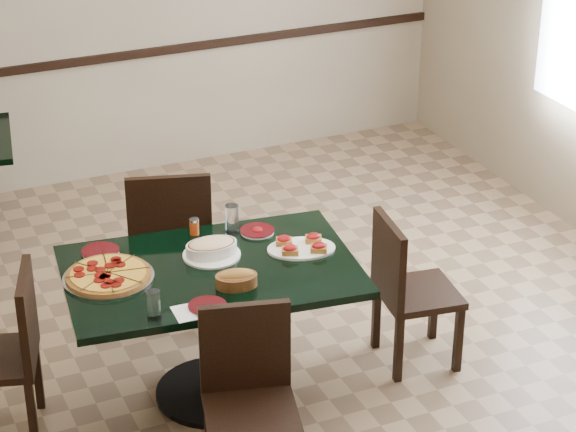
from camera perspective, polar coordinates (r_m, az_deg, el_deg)
name	(u,v)px	position (r m, az deg, el deg)	size (l,w,h in m)	color
floor	(270,360)	(6.17, -0.94, -7.34)	(5.50, 5.50, 0.00)	#896E4F
room_shell	(308,42)	(7.47, 1.04, 8.83)	(5.50, 5.50, 5.50)	silver
main_table	(212,300)	(5.61, -3.90, -4.27)	(1.53, 1.08, 0.75)	black
chair_far	(170,238)	(6.26, -6.00, -1.12)	(0.56, 0.56, 0.98)	black
chair_near	(249,391)	(5.08, -2.01, -8.87)	(0.50, 0.50, 0.88)	black
chair_right	(405,285)	(5.95, 5.99, -3.48)	(0.45, 0.45, 0.86)	black
chair_left	(9,346)	(5.56, -13.98, -6.45)	(0.51, 0.51, 0.87)	black
pepperoni_pizza	(108,275)	(5.48, -9.11, -2.99)	(0.44, 0.44, 0.04)	#B8B8BF
lasagna_casserole	(211,248)	(5.61, -3.91, -1.63)	(0.29, 0.29, 0.09)	white
bread_basket	(236,279)	(5.34, -2.64, -3.21)	(0.23, 0.18, 0.09)	brown
bruschetta_platter	(301,246)	(5.67, 0.68, -1.52)	(0.40, 0.33, 0.05)	white
side_plate_near	(208,306)	(5.19, -4.11, -4.60)	(0.18, 0.18, 0.02)	white
side_plate_far_r	(257,231)	(5.85, -1.57, -0.76)	(0.18, 0.18, 0.03)	white
side_plate_far_l	(100,251)	(5.72, -9.51, -1.79)	(0.19, 0.19, 0.02)	white
napkin_setting	(191,312)	(5.17, -4.97, -4.87)	(0.16, 0.16, 0.01)	white
water_glass_a	(232,219)	(5.83, -2.87, -0.14)	(0.07, 0.07, 0.15)	white
water_glass_b	(154,305)	(5.11, -6.84, -4.50)	(0.06, 0.06, 0.14)	white
pepper_shaker	(194,226)	(5.83, -4.78, -0.52)	(0.05, 0.05, 0.09)	#CD5615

